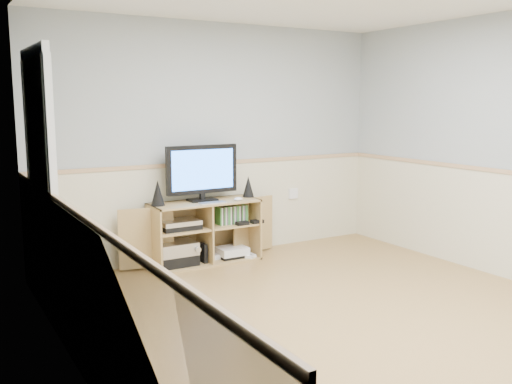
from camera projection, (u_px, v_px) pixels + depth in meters
room at (335, 163)px, 4.31m from camera, size 4.04×4.54×2.54m
media_cabinet at (203, 231)px, 5.99m from camera, size 1.78×0.43×0.65m
monitor at (202, 171)px, 5.89m from camera, size 0.78×0.18×0.58m
speaker_left at (158, 193)px, 5.64m from camera, size 0.14×0.14×0.25m
speaker_right at (248, 187)px, 6.16m from camera, size 0.12×0.12×0.23m
keyboard at (212, 203)px, 5.79m from camera, size 0.28×0.13×0.01m
mouse at (238, 199)px, 5.94m from camera, size 0.10×0.07×0.04m
av_components at (178, 246)px, 5.81m from camera, size 0.50×0.29×0.47m
game_consoles at (231, 252)px, 6.12m from camera, size 0.45×0.30×0.11m
game_cases at (232, 215)px, 6.06m from camera, size 0.33×0.13×0.19m
wall_outlet at (293, 193)px, 6.73m from camera, size 0.12×0.03×0.12m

